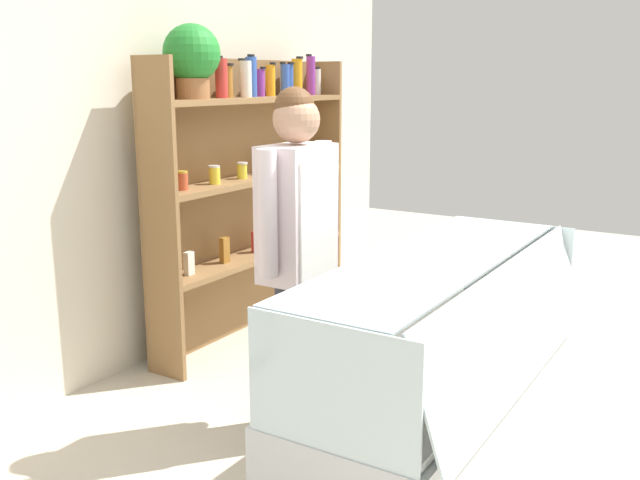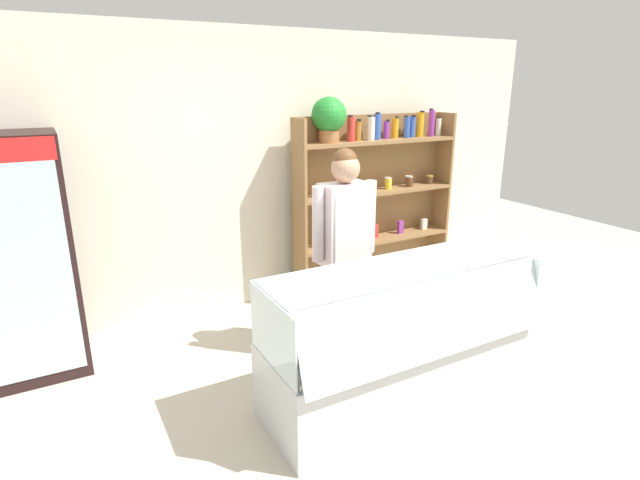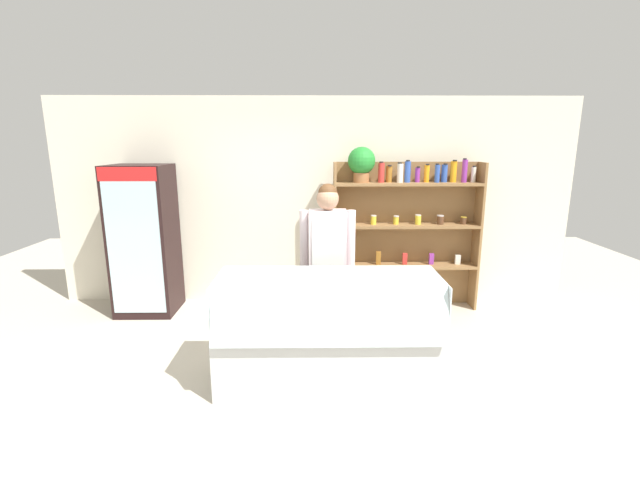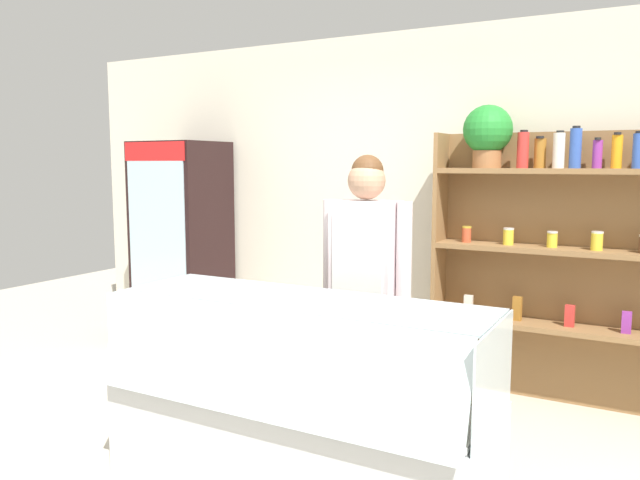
{
  "view_description": "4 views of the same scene",
  "coord_description": "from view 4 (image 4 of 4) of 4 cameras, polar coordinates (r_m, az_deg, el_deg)",
  "views": [
    {
      "loc": [
        -2.69,
        -1.09,
        1.76
      ],
      "look_at": [
        0.21,
        0.7,
        0.99
      ],
      "focal_mm": 40.0,
      "sensor_mm": 36.0,
      "label": 1
    },
    {
      "loc": [
        -1.88,
        -2.45,
        2.19
      ],
      "look_at": [
        -0.22,
        0.55,
        1.11
      ],
      "focal_mm": 28.0,
      "sensor_mm": 36.0,
      "label": 2
    },
    {
      "loc": [
        -0.0,
        -3.5,
        2.13
      ],
      "look_at": [
        0.05,
        0.63,
        1.18
      ],
      "focal_mm": 24.0,
      "sensor_mm": 36.0,
      "label": 3
    },
    {
      "loc": [
        1.67,
        -2.58,
        1.67
      ],
      "look_at": [
        -0.04,
        0.53,
        1.24
      ],
      "focal_mm": 35.0,
      "sensor_mm": 36.0,
      "label": 4
    }
  ],
  "objects": [
    {
      "name": "back_wall",
      "position": [
        5.03,
        9.44,
        3.23
      ],
      "size": [
        6.8,
        0.1,
        2.7
      ],
      "primitive_type": "cube",
      "color": "silver",
      "rests_on": "ground"
    },
    {
      "name": "drinks_fridge",
      "position": [
        5.78,
        -12.52,
        -0.51
      ],
      "size": [
        0.71,
        0.65,
        1.87
      ],
      "color": "black",
      "rests_on": "ground"
    },
    {
      "name": "shelving_unit",
      "position": [
        4.5,
        20.94,
        0.74
      ],
      "size": [
        1.86,
        0.34,
        2.08
      ],
      "color": "olive",
      "rests_on": "ground"
    },
    {
      "name": "deli_display_case",
      "position": [
        3.3,
        -2.09,
        -17.29
      ],
      "size": [
        1.95,
        0.75,
        1.01
      ],
      "color": "silver",
      "rests_on": "ground"
    },
    {
      "name": "shop_clerk",
      "position": [
        3.74,
        4.18,
        -3.0
      ],
      "size": [
        0.57,
        0.25,
        1.73
      ],
      "color": "#2D2D38",
      "rests_on": "ground"
    }
  ]
}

